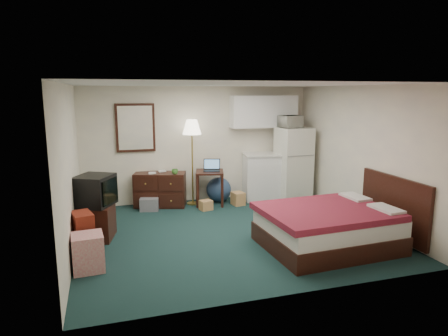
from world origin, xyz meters
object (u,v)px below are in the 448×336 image
object	(u,v)px
floor_lamp	(192,163)
fridge	(293,164)
suitcase	(83,235)
kitchen_counter	(264,177)
dresser	(160,189)
bed	(328,228)
tv_stand	(95,222)
desk	(210,188)

from	to	relation	value
floor_lamp	fridge	world-z (taller)	floor_lamp
fridge	suitcase	distance (m)	4.80
kitchen_counter	suitcase	size ratio (longest dim) A/B	1.49
dresser	fridge	distance (m)	2.96
bed	tv_stand	xyz separation A→B (m)	(-3.46, 1.44, -0.03)
floor_lamp	desk	xyz separation A→B (m)	(0.34, -0.14, -0.54)
floor_lamp	suitcase	xyz separation A→B (m)	(-2.14, -2.30, -0.57)
dresser	bed	world-z (taller)	dresser
floor_lamp	desk	world-z (taller)	floor_lamp
desk	kitchen_counter	world-z (taller)	kitchen_counter
desk	bed	bearing A→B (deg)	-53.79
dresser	floor_lamp	world-z (taller)	floor_lamp
desk	bed	distance (m)	3.07
kitchen_counter	floor_lamp	bearing A→B (deg)	-172.14
kitchen_counter	fridge	world-z (taller)	fridge
suitcase	bed	bearing A→B (deg)	-26.03
floor_lamp	tv_stand	distance (m)	2.60
floor_lamp	fridge	xyz separation A→B (m)	(2.21, -0.31, -0.10)
fridge	tv_stand	size ratio (longest dim) A/B	2.62
bed	suitcase	size ratio (longest dim) A/B	2.87
bed	suitcase	xyz separation A→B (m)	(-3.61, 0.70, 0.03)
kitchen_counter	suitcase	bearing A→B (deg)	-140.19
desk	fridge	bearing A→B (deg)	9.35
floor_lamp	suitcase	world-z (taller)	floor_lamp
suitcase	dresser	bearing A→B (deg)	43.12
bed	tv_stand	world-z (taller)	bed
dresser	tv_stand	distance (m)	2.06
dresser	tv_stand	size ratio (longest dim) A/B	1.71
floor_lamp	desk	size ratio (longest dim) A/B	2.49
fridge	tv_stand	world-z (taller)	fridge
dresser	floor_lamp	distance (m)	0.88
dresser	suitcase	bearing A→B (deg)	-104.32
kitchen_counter	dresser	bearing A→B (deg)	-172.81
bed	suitcase	bearing A→B (deg)	166.26
floor_lamp	tv_stand	xyz separation A→B (m)	(-1.99, -1.56, -0.62)
floor_lamp	fridge	bearing A→B (deg)	-7.91
tv_stand	kitchen_counter	bearing A→B (deg)	36.02
fridge	suitcase	bearing A→B (deg)	-157.28
fridge	desk	bearing A→B (deg)	172.89
dresser	suitcase	size ratio (longest dim) A/B	1.57
desk	bed	world-z (taller)	desk
bed	tv_stand	bearing A→B (deg)	154.66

